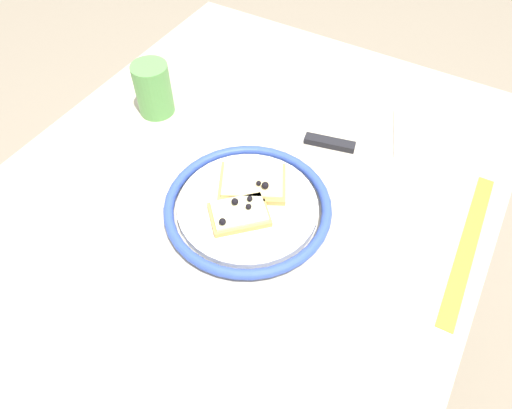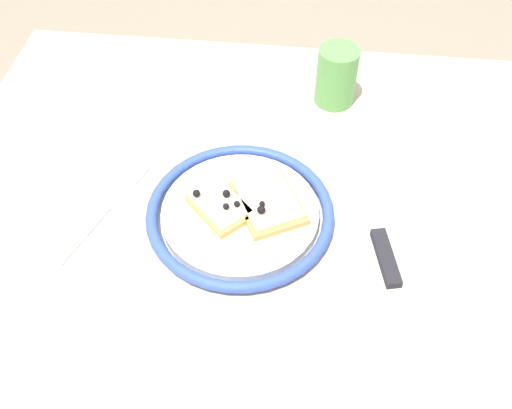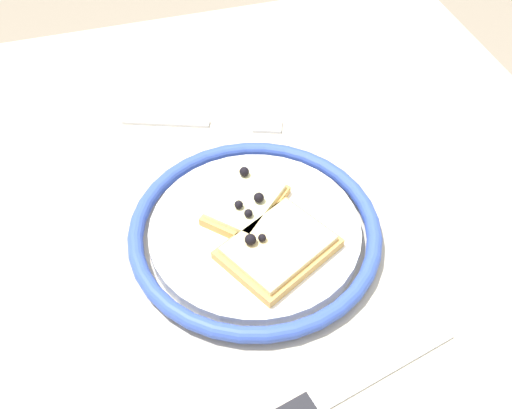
% 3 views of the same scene
% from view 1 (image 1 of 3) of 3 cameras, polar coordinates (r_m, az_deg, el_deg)
% --- Properties ---
extents(ground_plane, '(6.00, 6.00, 0.00)m').
position_cam_1_polar(ground_plane, '(1.42, -1.12, -18.42)').
color(ground_plane, gray).
extents(dining_table, '(0.98, 0.78, 0.75)m').
position_cam_1_polar(dining_table, '(0.83, -1.80, -2.43)').
color(dining_table, '#BCB29E').
rests_on(dining_table, ground_plane).
extents(plate, '(0.26, 0.26, 0.02)m').
position_cam_1_polar(plate, '(0.72, -1.03, -0.25)').
color(plate, white).
rests_on(plate, dining_table).
extents(pizza_slice_near, '(0.11, 0.11, 0.03)m').
position_cam_1_polar(pizza_slice_near, '(0.70, -2.09, -1.10)').
color(pizza_slice_near, tan).
rests_on(pizza_slice_near, plate).
extents(pizza_slice_far, '(0.12, 0.13, 0.03)m').
position_cam_1_polar(pizza_slice_far, '(0.74, -0.41, 2.77)').
color(pizza_slice_far, tan).
rests_on(pizza_slice_far, plate).
extents(knife, '(0.07, 0.24, 0.01)m').
position_cam_1_polar(knife, '(0.84, 6.89, 7.96)').
color(knife, silver).
rests_on(knife, dining_table).
extents(fork, '(0.09, 0.19, 0.00)m').
position_cam_1_polar(fork, '(0.65, -9.26, -12.80)').
color(fork, silver).
rests_on(fork, dining_table).
extents(cup, '(0.07, 0.07, 0.10)m').
position_cam_1_polar(cup, '(0.89, -12.56, 13.72)').
color(cup, '#599E4C').
rests_on(cup, dining_table).
extents(measuring_tape, '(0.30, 0.04, 0.00)m').
position_cam_1_polar(measuring_tape, '(0.76, 24.69, -4.64)').
color(measuring_tape, yellow).
rests_on(measuring_tape, dining_table).
extents(napkin, '(0.17, 0.18, 0.00)m').
position_cam_1_polar(napkin, '(0.90, 21.19, 7.67)').
color(napkin, white).
rests_on(napkin, dining_table).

